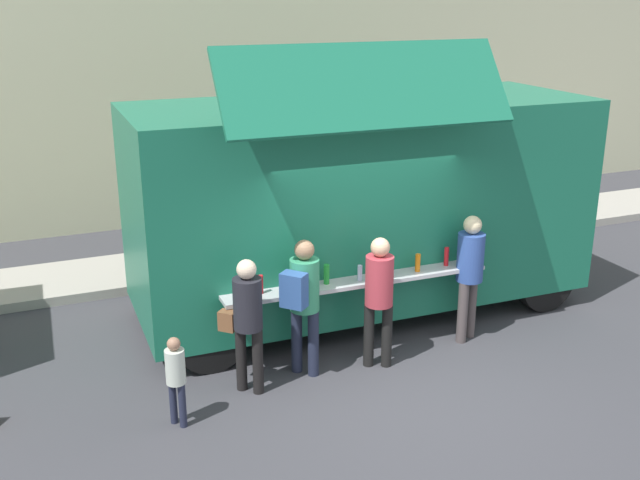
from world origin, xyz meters
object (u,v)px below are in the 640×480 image
customer_mid_with_backpack (303,295)px  customer_front_ordering (379,291)px  trash_bin (475,212)px  child_near_queue (176,373)px  customer_extra_browsing (470,267)px  food_truck_main (362,200)px  customer_rear_waiting (247,315)px

customer_mid_with_backpack → customer_front_ordering: bearing=-49.7°
trash_bin → customer_mid_with_backpack: bearing=-142.6°
customer_mid_with_backpack → child_near_queue: customer_mid_with_backpack is taller
customer_mid_with_backpack → customer_extra_browsing: size_ratio=0.99×
customer_extra_browsing → child_near_queue: 4.13m
customer_front_ordering → customer_extra_browsing: bearing=-55.9°
food_truck_main → child_near_queue: 3.94m
trash_bin → customer_rear_waiting: 7.05m
customer_front_ordering → customer_mid_with_backpack: (-0.94, 0.14, 0.05)m
child_near_queue → food_truck_main: bearing=-0.3°
trash_bin → customer_rear_waiting: bearing=-145.5°
customer_front_ordering → customer_rear_waiting: (-1.69, 0.02, -0.03)m
customer_front_ordering → customer_extra_browsing: (1.45, 0.21, 0.03)m
customer_rear_waiting → customer_extra_browsing: 3.14m
customer_extra_browsing → child_near_queue: (-4.06, -0.60, -0.42)m
customer_rear_waiting → customer_extra_browsing: size_ratio=0.95×
customer_rear_waiting → child_near_queue: customer_rear_waiting is taller
trash_bin → food_truck_main: bearing=-146.8°
customer_extra_browsing → customer_mid_with_backpack: bearing=64.2°
customer_rear_waiting → child_near_queue: (-0.93, -0.41, -0.36)m
food_truck_main → child_near_queue: (-3.18, -2.07, -1.05)m
customer_rear_waiting → customer_extra_browsing: customer_extra_browsing is taller
food_truck_main → customer_rear_waiting: size_ratio=3.91×
customer_mid_with_backpack → child_near_queue: bearing=156.2°
customer_mid_with_backpack → trash_bin: bearing=-3.8°
food_truck_main → customer_front_ordering: (-0.56, -1.69, -0.66)m
food_truck_main → trash_bin: food_truck_main is taller
food_truck_main → customer_rear_waiting: 2.88m
trash_bin → customer_extra_browsing: 4.67m
trash_bin → customer_mid_with_backpack: 6.39m
food_truck_main → customer_rear_waiting: food_truck_main is taller
food_truck_main → customer_front_ordering: bearing=-107.6°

